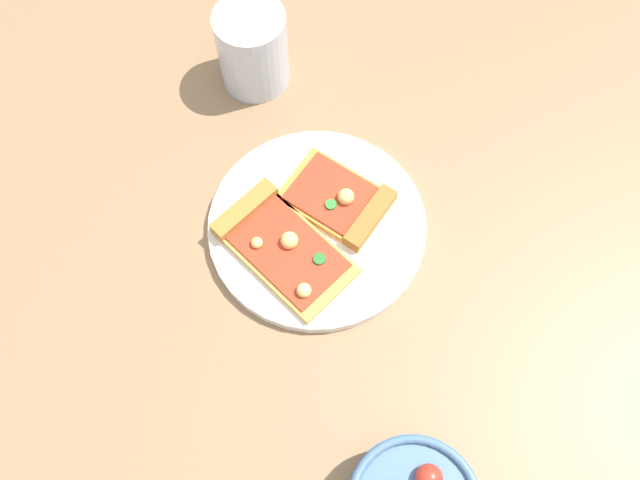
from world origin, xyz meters
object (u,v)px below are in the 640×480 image
at_px(pizza_slice_near, 343,202).
at_px(pizza_slice_far, 278,243).
at_px(soda_glass, 253,51).
at_px(plate, 317,226).

height_order(pizza_slice_near, pizza_slice_far, same).
bearing_deg(soda_glass, plate, 80.33).
relative_size(plate, pizza_slice_far, 1.46).
height_order(plate, pizza_slice_far, pizza_slice_far).
height_order(pizza_slice_far, soda_glass, soda_glass).
distance_m(pizza_slice_near, pizza_slice_far, 0.09).
bearing_deg(pizza_slice_near, plate, 9.57).
relative_size(plate, soda_glass, 2.33).
bearing_deg(plate, soda_glass, -99.67).
bearing_deg(pizza_slice_far, pizza_slice_near, -174.59).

